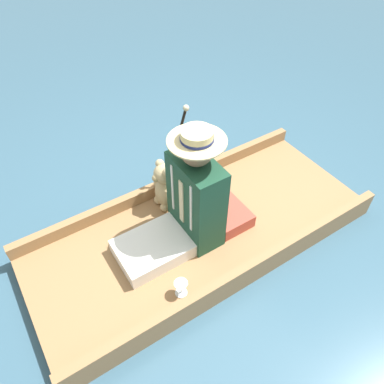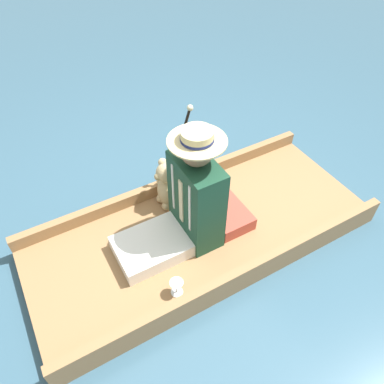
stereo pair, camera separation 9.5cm
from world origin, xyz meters
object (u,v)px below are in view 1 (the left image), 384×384
seated_person (187,204)px  walking_cane (176,147)px  wine_glass (181,286)px  teddy_bear (164,187)px

seated_person → walking_cane: size_ratio=1.16×
walking_cane → wine_glass: bearing=150.3°
seated_person → teddy_bear: size_ratio=2.15×
seated_person → wine_glass: (-0.36, 0.27, -0.25)m
teddy_bear → wine_glass: teddy_bear is taller
seated_person → walking_cane: seated_person is taller
seated_person → walking_cane: bearing=-17.4°
seated_person → teddy_bear: (0.35, -0.03, -0.14)m
teddy_bear → walking_cane: 0.31m
seated_person → walking_cane: 0.47m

